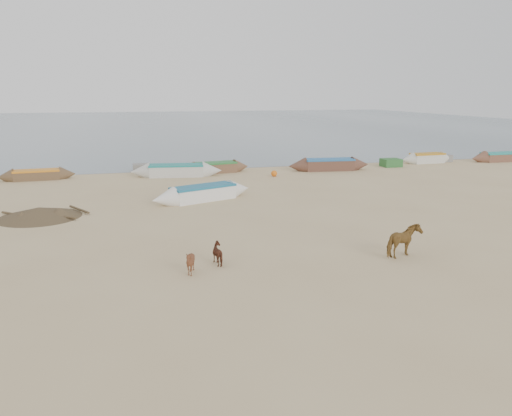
{
  "coord_description": "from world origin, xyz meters",
  "views": [
    {
      "loc": [
        -5.57,
        -16.53,
        5.97
      ],
      "look_at": [
        0.0,
        4.0,
        1.0
      ],
      "focal_mm": 35.0,
      "sensor_mm": 36.0,
      "label": 1
    }
  ],
  "objects_px": {
    "calf_right": "(220,254)",
    "cow_adult": "(403,241)",
    "calf_front": "(190,262)",
    "near_canoe": "(203,193)"
  },
  "relations": [
    {
      "from": "calf_right",
      "to": "near_canoe",
      "type": "xyz_separation_m",
      "value": [
        1.14,
        10.72,
        0.04
      ]
    },
    {
      "from": "calf_front",
      "to": "calf_right",
      "type": "distance_m",
      "value": 1.42
    },
    {
      "from": "cow_adult",
      "to": "calf_front",
      "type": "distance_m",
      "value": 7.85
    },
    {
      "from": "calf_right",
      "to": "calf_front",
      "type": "bearing_deg",
      "value": 89.6
    },
    {
      "from": "cow_adult",
      "to": "calf_right",
      "type": "relative_size",
      "value": 1.88
    },
    {
      "from": "calf_front",
      "to": "near_canoe",
      "type": "bearing_deg",
      "value": 136.64
    },
    {
      "from": "calf_right",
      "to": "near_canoe",
      "type": "bearing_deg",
      "value": -40.67
    },
    {
      "from": "calf_front",
      "to": "cow_adult",
      "type": "bearing_deg",
      "value": 56.44
    },
    {
      "from": "calf_right",
      "to": "cow_adult",
      "type": "bearing_deg",
      "value": -133.23
    },
    {
      "from": "cow_adult",
      "to": "near_canoe",
      "type": "height_order",
      "value": "cow_adult"
    }
  ]
}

